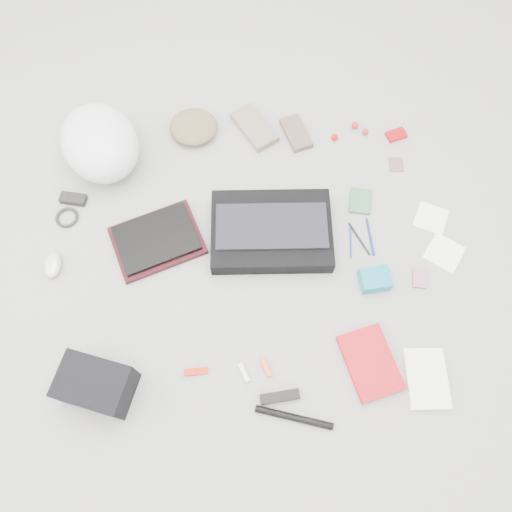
{
  "coord_description": "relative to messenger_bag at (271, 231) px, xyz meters",
  "views": [
    {
      "loc": [
        -0.06,
        -0.73,
        1.74
      ],
      "look_at": [
        0.0,
        0.0,
        0.05
      ],
      "focal_mm": 35.0,
      "sensor_mm": 36.0,
      "label": 1
    }
  ],
  "objects": [
    {
      "name": "power_brick",
      "position": [
        -0.77,
        0.21,
        -0.02
      ],
      "size": [
        0.11,
        0.07,
        0.03
      ],
      "primitive_type": "cube",
      "rotation": [
        0.0,
        0.0,
        -0.23
      ],
      "color": "black",
      "rests_on": "ground_plane"
    },
    {
      "name": "mouse",
      "position": [
        -0.83,
        -0.07,
        -0.02
      ],
      "size": [
        0.07,
        0.11,
        0.04
      ],
      "primitive_type": "ellipsoid",
      "rotation": [
        0.0,
        0.0,
        -0.04
      ],
      "color": "silver",
      "rests_on": "ground_plane"
    },
    {
      "name": "mitten_right",
      "position": [
        0.15,
        0.46,
        -0.03
      ],
      "size": [
        0.13,
        0.19,
        0.03
      ],
      "primitive_type": "cube",
      "rotation": [
        0.0,
        0.0,
        0.28
      ],
      "color": "brown",
      "rests_on": "ground_plane"
    },
    {
      "name": "napkin_bottom",
      "position": [
        0.65,
        -0.13,
        -0.03
      ],
      "size": [
        0.18,
        0.18,
        0.01
      ],
      "primitive_type": "cube",
      "rotation": [
        0.0,
        0.0,
        0.92
      ],
      "color": "white",
      "rests_on": "ground_plane"
    },
    {
      "name": "bag_flap",
      "position": [
        -0.0,
        0.0,
        0.04
      ],
      "size": [
        0.43,
        0.21,
        0.01
      ],
      "primitive_type": "cube",
      "rotation": [
        0.0,
        0.0,
        -0.06
      ],
      "color": "black",
      "rests_on": "messenger_bag"
    },
    {
      "name": "multitool",
      "position": [
        -0.31,
        -0.5,
        -0.03
      ],
      "size": [
        0.08,
        0.03,
        0.01
      ],
      "primitive_type": "cube",
      "rotation": [
        0.0,
        0.0,
        0.03
      ],
      "color": "#B02006",
      "rests_on": "ground_plane"
    },
    {
      "name": "altoids_tin",
      "position": [
        0.57,
        0.43,
        -0.03
      ],
      "size": [
        0.09,
        0.07,
        0.02
      ],
      "primitive_type": "cube",
      "rotation": [
        0.0,
        0.0,
        0.29
      ],
      "color": "#AB0B13",
      "rests_on": "ground_plane"
    },
    {
      "name": "messenger_bag",
      "position": [
        0.0,
        0.0,
        0.0
      ],
      "size": [
        0.47,
        0.35,
        0.08
      ],
      "primitive_type": "cube",
      "rotation": [
        0.0,
        0.0,
        -0.06
      ],
      "color": "black",
      "rests_on": "ground_plane"
    },
    {
      "name": "lollipop_c",
      "position": [
        0.44,
        0.45,
        -0.02
      ],
      "size": [
        0.03,
        0.03,
        0.03
      ],
      "primitive_type": "sphere",
      "rotation": [
        0.0,
        0.0,
        -0.28
      ],
      "color": "#B02612",
      "rests_on": "ground_plane"
    },
    {
      "name": "laptop_sleeve",
      "position": [
        -0.44,
        0.01,
        -0.03
      ],
      "size": [
        0.39,
        0.34,
        0.02
      ],
      "primitive_type": "cube",
      "rotation": [
        0.0,
        0.0,
        0.33
      ],
      "color": "#350F14",
      "rests_on": "ground_plane"
    },
    {
      "name": "accordion_wallet",
      "position": [
        0.36,
        -0.22,
        -0.01
      ],
      "size": [
        0.11,
        0.09,
        0.05
      ],
      "primitive_type": "cube",
      "rotation": [
        0.0,
        0.0,
        0.08
      ],
      "color": "#107C96",
      "rests_on": "ground_plane"
    },
    {
      "name": "camera_bag",
      "position": [
        -0.63,
        -0.53,
        0.04
      ],
      "size": [
        0.27,
        0.23,
        0.15
      ],
      "primitive_type": "cube",
      "rotation": [
        0.0,
        0.0,
        -0.35
      ],
      "color": "black",
      "rests_on": "ground_plane"
    },
    {
      "name": "u_lock",
      "position": [
        -0.02,
        -0.61,
        -0.02
      ],
      "size": [
        0.14,
        0.04,
        0.03
      ],
      "primitive_type": "cube",
      "rotation": [
        0.0,
        0.0,
        0.08
      ],
      "color": "black",
      "rests_on": "ground_plane"
    },
    {
      "name": "beanie",
      "position": [
        -0.28,
        0.51,
        -0.0
      ],
      "size": [
        0.21,
        0.2,
        0.07
      ],
      "primitive_type": "ellipsoid",
      "rotation": [
        0.0,
        0.0,
        -0.05
      ],
      "color": "brown",
      "rests_on": "ground_plane"
    },
    {
      "name": "toiletry_tube_white",
      "position": [
        -0.14,
        -0.52,
        -0.03
      ],
      "size": [
        0.04,
        0.07,
        0.02
      ],
      "primitive_type": "cylinder",
      "rotation": [
        1.57,
        0.0,
        0.35
      ],
      "color": "white",
      "rests_on": "ground_plane"
    },
    {
      "name": "lollipop_a",
      "position": [
        0.31,
        0.43,
        -0.02
      ],
      "size": [
        0.03,
        0.03,
        0.03
      ],
      "primitive_type": "sphere",
      "rotation": [
        0.0,
        0.0,
        -0.2
      ],
      "color": "#B31000",
      "rests_on": "ground_plane"
    },
    {
      "name": "lollipop_b",
      "position": [
        0.4,
        0.48,
        -0.02
      ],
      "size": [
        0.03,
        0.03,
        0.03
      ],
      "primitive_type": "sphere",
      "rotation": [
        0.0,
        0.0,
        -0.07
      ],
      "color": "#AB2617",
      "rests_on": "ground_plane"
    },
    {
      "name": "pen_black",
      "position": [
        0.34,
        -0.04,
        -0.03
      ],
      "size": [
        0.07,
        0.14,
        0.01
      ],
      "primitive_type": "cylinder",
      "rotation": [
        1.57,
        0.0,
        0.4
      ],
      "color": "black",
      "rests_on": "ground_plane"
    },
    {
      "name": "mitten_left",
      "position": [
        -0.03,
        0.51,
        -0.02
      ],
      "size": [
        0.2,
        0.24,
        0.03
      ],
      "primitive_type": "cube",
      "rotation": [
        0.0,
        0.0,
        0.5
      ],
      "color": "gray",
      "rests_on": "ground_plane"
    },
    {
      "name": "pen_navy",
      "position": [
        0.38,
        -0.04,
        -0.03
      ],
      "size": [
        0.01,
        0.16,
        0.01
      ],
      "primitive_type": "cylinder",
      "rotation": [
        1.57,
        0.0,
        0.01
      ],
      "color": "navy",
      "rests_on": "ground_plane"
    },
    {
      "name": "ground_plane",
      "position": [
        -0.07,
        -0.1,
        -0.04
      ],
      "size": [
        4.0,
        4.0,
        0.0
      ],
      "primitive_type": "plane",
      "color": "gray"
    },
    {
      "name": "napkin_top",
      "position": [
        0.63,
        0.03,
        -0.03
      ],
      "size": [
        0.16,
        0.16,
        0.01
      ],
      "primitive_type": "cube",
      "rotation": [
        0.0,
        0.0,
        1.09
      ],
      "color": "white",
      "rests_on": "ground_plane"
    },
    {
      "name": "notepad",
      "position": [
        0.37,
        0.12,
        -0.03
      ],
      "size": [
        0.11,
        0.13,
        0.01
      ],
      "primitive_type": "cube",
      "rotation": [
        0.0,
        0.0,
        -0.23
      ],
      "color": "#356140",
      "rests_on": "ground_plane"
    },
    {
      "name": "pen_blue",
      "position": [
        0.3,
        -0.06,
        -0.03
      ],
      "size": [
        0.02,
        0.13,
        0.01
      ],
      "primitive_type": "cylinder",
      "rotation": [
        1.57,
        0.0,
        -0.13
      ],
      "color": "navy",
      "rests_on": "ground_plane"
    },
    {
      "name": "stamp_sheet",
      "position": [
        0.54,
        0.28,
        -0.04
      ],
      "size": [
        0.06,
        0.07,
        0.0
      ],
      "primitive_type": "cube",
      "rotation": [
        0.0,
        0.0,
        -0.09
      ],
      "color": "#734D5B",
      "rests_on": "ground_plane"
    },
    {
      "name": "book_white",
      "position": [
        0.48,
        -0.59,
        -0.03
      ],
      "size": [
        0.15,
        0.21,
        0.02
      ],
      "primitive_type": "cube",
      "rotation": [
        0.0,
        0.0,
        -0.06
      ],
      "color": "white",
      "rests_on": "ground_plane"
    },
    {
      "name": "laptop",
      "position": [
        -0.44,
        0.01,
        -0.01
      ],
      "size": [
        0.35,
        0.3,
        0.02
      ],
      "primitive_type": "cube",
      "rotation": [
        0.0,
        0.0,
        0.33
      ],
      "color": "black",
      "rests_on": "laptop_sleeve"
    },
    {
      "name": "bike_pump",
      "position": [
        0.02,
        -0.68,
        -0.03
      ],
      "size": [
        0.26,
        0.1,
        0.02
      ],
      "primitive_type": "cylinder",
      "rotation": [
        0.0,
        1.57,
        -0.3
      ],
      "color": "black",
      "rests_on": "ground_plane"
    },
    {
      "name": "book_red",
      "position": [
        0.3,
        -0.52,
        -0.03
      ],
      "size": [
        0.21,
        0.27,
        0.03
      ],
      "primitive_type": "cube",
      "rotation": [
        0.0,
        0.0,
        0.24
      ],
      "color": "red",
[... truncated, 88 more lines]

